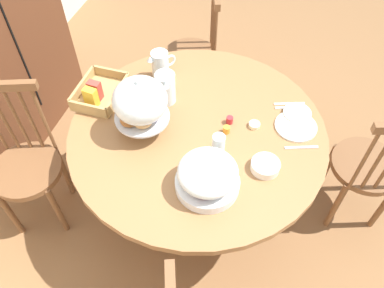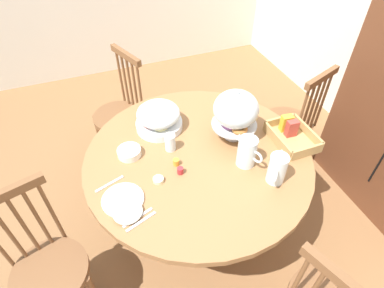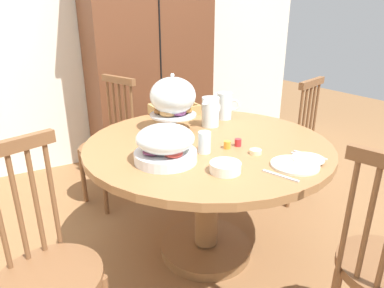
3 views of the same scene
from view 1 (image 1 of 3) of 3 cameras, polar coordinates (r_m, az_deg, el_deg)
name	(u,v)px [view 1 (image 1 of 3)]	position (r m, az deg, el deg)	size (l,w,h in m)	color
ground_plane	(189,212)	(2.63, -0.42, -9.74)	(10.00, 10.00, 0.00)	brown
dining_table	(197,152)	(2.21, 0.76, -1.09)	(1.35, 1.35, 0.74)	olive
windsor_chair_near_window	(27,167)	(2.46, -22.67, -3.04)	(0.43, 0.43, 0.97)	brown
windsor_chair_facing_door	(367,168)	(2.48, 23.98, -3.24)	(0.42, 0.42, 0.97)	brown
windsor_chair_far_side	(194,56)	(2.98, 0.30, 12.61)	(0.43, 0.43, 0.97)	brown
pastry_stand_with_dome	(140,103)	(1.94, -7.51, 5.92)	(0.28, 0.28, 0.34)	silver
fruit_platter_covered	(208,176)	(1.78, 2.28, -4.62)	(0.30, 0.30, 0.18)	silver
orange_juice_pitcher	(160,67)	(2.31, -4.58, 11.07)	(0.15, 0.14, 0.18)	silver
milk_pitcher	(166,89)	(2.17, -3.83, 7.94)	(0.18, 0.11, 0.18)	silver
cereal_basket	(99,93)	(2.27, -13.31, 7.22)	(0.32, 0.24, 0.12)	tan
china_plate_large	(296,126)	(2.15, 14.75, 2.49)	(0.22, 0.22, 0.01)	white
china_plate_small	(297,113)	(2.20, 14.96, 4.38)	(0.15, 0.15, 0.01)	white
cereal_bowl	(265,166)	(1.92, 10.53, -3.14)	(0.14, 0.14, 0.04)	white
drinking_glass	(218,144)	(1.94, 3.84, -0.01)	(0.06, 0.06, 0.11)	silver
butter_dish	(254,125)	(2.10, 9.00, 2.74)	(0.06, 0.06, 0.02)	beige
jam_jar_strawberry	(230,120)	(2.09, 5.45, 3.47)	(0.04, 0.04, 0.04)	#B7282D
jam_jar_apricot	(226,130)	(2.05, 4.99, 2.09)	(0.04, 0.04, 0.04)	orange
table_knife	(290,108)	(2.24, 14.02, 5.12)	(0.17, 0.01, 0.01)	silver
dinner_fork	(289,104)	(2.26, 13.88, 5.67)	(0.17, 0.01, 0.01)	silver
soup_spoon	(301,147)	(2.06, 15.50, -0.47)	(0.17, 0.01, 0.01)	silver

